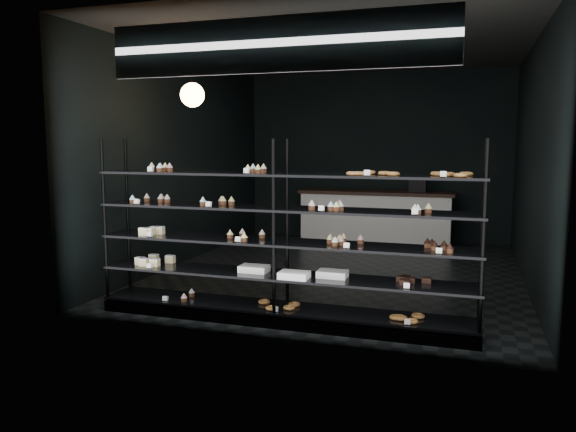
{
  "coord_description": "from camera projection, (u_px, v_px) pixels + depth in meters",
  "views": [
    {
      "loc": [
        1.73,
        -7.86,
        1.87
      ],
      "look_at": [
        -0.19,
        -1.9,
        1.05
      ],
      "focal_mm": 35.0,
      "sensor_mm": 36.0,
      "label": 1
    }
  ],
  "objects": [
    {
      "name": "room",
      "position": [
        342.0,
        162.0,
        7.98
      ],
      "size": [
        5.01,
        6.01,
        3.2
      ],
      "color": "black",
      "rests_on": "ground"
    },
    {
      "name": "display_shelf",
      "position": [
        279.0,
        263.0,
        5.83
      ],
      "size": [
        4.0,
        0.5,
        1.91
      ],
      "color": "black",
      "rests_on": "room"
    },
    {
      "name": "signage",
      "position": [
        273.0,
        45.0,
        5.06
      ],
      "size": [
        3.3,
        0.05,
        0.5
      ],
      "color": "#0E1446",
      "rests_on": "room"
    },
    {
      "name": "pendant_lamp",
      "position": [
        192.0,
        95.0,
        6.87
      ],
      "size": [
        0.29,
        0.29,
        0.88
      ],
      "color": "black",
      "rests_on": "room"
    },
    {
      "name": "service_counter",
      "position": [
        376.0,
        217.0,
        10.44
      ],
      "size": [
        2.83,
        0.65,
        1.23
      ],
      "color": "silver",
      "rests_on": "room"
    }
  ]
}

